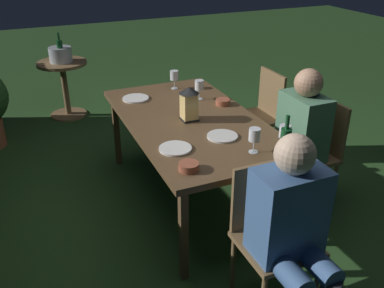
{
  "coord_description": "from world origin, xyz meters",
  "views": [
    {
      "loc": [
        -2.77,
        1.19,
        2.03
      ],
      "look_at": [
        0.0,
        0.0,
        0.51
      ],
      "focal_mm": 39.65,
      "sensor_mm": 36.0,
      "label": 1
    }
  ],
  "objects_px": {
    "wine_glass_c": "(255,136)",
    "ice_bucket": "(60,54)",
    "chair_side_left_b": "(260,112)",
    "green_bottle_on_table": "(285,142)",
    "person_in_blue": "(294,228)",
    "wine_glass_d": "(199,86)",
    "person_in_green": "(295,135)",
    "chair_side_left_a": "(313,148)",
    "wine_glass_a": "(285,133)",
    "plate_b": "(136,98)",
    "chair_head_near": "(271,230)",
    "plate_a": "(175,149)",
    "bowl_olives": "(189,166)",
    "bowl_bread": "(223,102)",
    "dining_table": "(192,125)",
    "wine_glass_b": "(174,76)",
    "plate_c": "(222,136)",
    "side_table": "(64,80)",
    "lantern_centerpiece": "(189,102)"
  },
  "relations": [
    {
      "from": "wine_glass_b",
      "to": "wine_glass_d",
      "type": "relative_size",
      "value": 1.0
    },
    {
      "from": "person_in_blue",
      "to": "plate_a",
      "type": "height_order",
      "value": "person_in_blue"
    },
    {
      "from": "plate_b",
      "to": "plate_c",
      "type": "xyz_separation_m",
      "value": [
        -0.97,
        -0.34,
        0.0
      ]
    },
    {
      "from": "green_bottle_on_table",
      "to": "wine_glass_b",
      "type": "xyz_separation_m",
      "value": [
        1.52,
        0.16,
        0.01
      ]
    },
    {
      "from": "wine_glass_a",
      "to": "plate_b",
      "type": "bearing_deg",
      "value": 26.37
    },
    {
      "from": "person_in_green",
      "to": "chair_side_left_b",
      "type": "relative_size",
      "value": 1.32
    },
    {
      "from": "dining_table",
      "to": "ice_bucket",
      "type": "distance_m",
      "value": 2.36
    },
    {
      "from": "dining_table",
      "to": "wine_glass_c",
      "type": "height_order",
      "value": "wine_glass_c"
    },
    {
      "from": "wine_glass_b",
      "to": "plate_b",
      "type": "relative_size",
      "value": 0.74
    },
    {
      "from": "person_in_green",
      "to": "side_table",
      "type": "xyz_separation_m",
      "value": [
        2.67,
        1.36,
        -0.19
      ]
    },
    {
      "from": "person_in_green",
      "to": "plate_b",
      "type": "xyz_separation_m",
      "value": [
        0.99,
        0.96,
        0.1
      ]
    },
    {
      "from": "chair_side_left_a",
      "to": "wine_glass_b",
      "type": "distance_m",
      "value": 1.39
    },
    {
      "from": "wine_glass_a",
      "to": "bowl_olives",
      "type": "distance_m",
      "value": 0.7
    },
    {
      "from": "chair_side_left_a",
      "to": "plate_a",
      "type": "bearing_deg",
      "value": 91.26
    },
    {
      "from": "green_bottle_on_table",
      "to": "plate_c",
      "type": "height_order",
      "value": "green_bottle_on_table"
    },
    {
      "from": "dining_table",
      "to": "wine_glass_a",
      "type": "distance_m",
      "value": 0.81
    },
    {
      "from": "bowl_olives",
      "to": "green_bottle_on_table",
      "type": "bearing_deg",
      "value": -98.31
    },
    {
      "from": "chair_side_left_a",
      "to": "chair_side_left_b",
      "type": "xyz_separation_m",
      "value": [
        0.81,
        0.0,
        0.0
      ]
    },
    {
      "from": "wine_glass_a",
      "to": "bowl_bread",
      "type": "xyz_separation_m",
      "value": [
        0.88,
        0.01,
        -0.09
      ]
    },
    {
      "from": "chair_side_left_a",
      "to": "plate_b",
      "type": "distance_m",
      "value": 1.54
    },
    {
      "from": "wine_glass_c",
      "to": "wine_glass_d",
      "type": "distance_m",
      "value": 1.04
    },
    {
      "from": "lantern_centerpiece",
      "to": "wine_glass_d",
      "type": "relative_size",
      "value": 1.57
    },
    {
      "from": "plate_c",
      "to": "plate_b",
      "type": "bearing_deg",
      "value": 19.51
    },
    {
      "from": "person_in_blue",
      "to": "side_table",
      "type": "relative_size",
      "value": 1.71
    },
    {
      "from": "bowl_olives",
      "to": "dining_table",
      "type": "bearing_deg",
      "value": -24.77
    },
    {
      "from": "chair_head_near",
      "to": "person_in_blue",
      "type": "distance_m",
      "value": 0.25
    },
    {
      "from": "person_in_green",
      "to": "green_bottle_on_table",
      "type": "bearing_deg",
      "value": 135.93
    },
    {
      "from": "chair_side_left_a",
      "to": "wine_glass_b",
      "type": "relative_size",
      "value": 5.15
    },
    {
      "from": "dining_table",
      "to": "chair_side_left_a",
      "type": "xyz_separation_m",
      "value": [
        -0.41,
        -0.88,
        -0.19
      ]
    },
    {
      "from": "green_bottle_on_table",
      "to": "wine_glass_c",
      "type": "xyz_separation_m",
      "value": [
        0.14,
        0.14,
        0.01
      ]
    },
    {
      "from": "side_table",
      "to": "wine_glass_d",
      "type": "bearing_deg",
      "value": -154.49
    },
    {
      "from": "ice_bucket",
      "to": "person_in_blue",
      "type": "bearing_deg",
      "value": -169.37
    },
    {
      "from": "wine_glass_d",
      "to": "plate_a",
      "type": "bearing_deg",
      "value": 146.37
    },
    {
      "from": "chair_head_near",
      "to": "person_in_blue",
      "type": "relative_size",
      "value": 0.76
    },
    {
      "from": "wine_glass_b",
      "to": "wine_glass_d",
      "type": "height_order",
      "value": "same"
    },
    {
      "from": "chair_side_left_a",
      "to": "bowl_bread",
      "type": "relative_size",
      "value": 7.25
    },
    {
      "from": "chair_head_near",
      "to": "chair_side_left_a",
      "type": "height_order",
      "value": "same"
    },
    {
      "from": "chair_head_near",
      "to": "chair_side_left_b",
      "type": "height_order",
      "value": "same"
    },
    {
      "from": "person_in_blue",
      "to": "wine_glass_d",
      "type": "relative_size",
      "value": 6.8
    },
    {
      "from": "chair_head_near",
      "to": "chair_side_left_a",
      "type": "distance_m",
      "value": 1.15
    },
    {
      "from": "chair_head_near",
      "to": "side_table",
      "type": "xyz_separation_m",
      "value": [
        3.41,
        0.68,
        -0.04
      ]
    },
    {
      "from": "green_bottle_on_table",
      "to": "wine_glass_a",
      "type": "relative_size",
      "value": 1.72
    },
    {
      "from": "wine_glass_c",
      "to": "side_table",
      "type": "relative_size",
      "value": 0.25
    },
    {
      "from": "plate_b",
      "to": "ice_bucket",
      "type": "relative_size",
      "value": 0.66
    },
    {
      "from": "wine_glass_c",
      "to": "ice_bucket",
      "type": "bearing_deg",
      "value": 15.78
    },
    {
      "from": "wine_glass_a",
      "to": "wine_glass_c",
      "type": "xyz_separation_m",
      "value": [
        0.04,
        0.21,
        0.0
      ]
    },
    {
      "from": "person_in_blue",
      "to": "bowl_olives",
      "type": "xyz_separation_m",
      "value": [
        0.63,
        0.33,
        0.12
      ]
    },
    {
      "from": "chair_side_left_b",
      "to": "green_bottle_on_table",
      "type": "xyz_separation_m",
      "value": [
        -1.21,
        0.58,
        0.35
      ]
    },
    {
      "from": "wine_glass_c",
      "to": "wine_glass_d",
      "type": "height_order",
      "value": "same"
    },
    {
      "from": "lantern_centerpiece",
      "to": "side_table",
      "type": "xyz_separation_m",
      "value": [
        2.27,
        0.65,
        -0.43
      ]
    }
  ]
}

